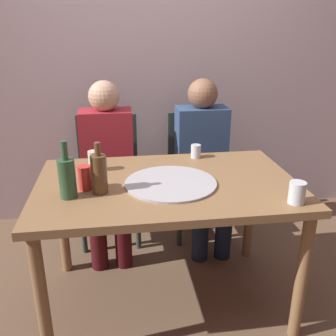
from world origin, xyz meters
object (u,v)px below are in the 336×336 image
guest_in_beanie (204,156)px  tumbler_near (94,161)px  soda_can (85,178)px  chair_right (198,165)px  tumbler_far (297,193)px  wine_glass (196,151)px  beer_bottle (99,173)px  pizza_tray (171,183)px  chair_left (109,170)px  dining_table (167,197)px  guest_in_sweater (107,160)px  wine_bottle (67,177)px

guest_in_beanie → tumbler_near: bearing=32.2°
soda_can → chair_right: size_ratio=0.14×
tumbler_far → guest_in_beanie: 1.04m
wine_glass → soda_can: bearing=-148.7°
beer_bottle → pizza_tray: bearing=8.5°
soda_can → tumbler_near: bearing=82.7°
beer_bottle → chair_right: beer_bottle is taller
pizza_tray → chair_left: 0.96m
guest_in_beanie → chair_right: bearing=-90.0°
dining_table → guest_in_sweater: size_ratio=1.15×
chair_left → pizza_tray: bearing=111.2°
tumbler_near → guest_in_sweater: bearing=82.6°
soda_can → chair_left: 0.92m
dining_table → wine_bottle: (-0.48, -0.12, 0.19)m
guest_in_sweater → guest_in_beanie: bearing=-180.0°
beer_bottle → guest_in_beanie: 1.05m
beer_bottle → wine_glass: size_ratio=3.12×
wine_bottle → guest_in_sweater: guest_in_sweater is taller
wine_glass → chair_right: 0.57m
beer_bottle → wine_glass: 0.72m
tumbler_near → tumbler_far: 1.07m
dining_table → guest_in_beanie: guest_in_beanie is taller
tumbler_far → wine_glass: 0.75m
beer_bottle → soda_can: bearing=146.8°
wine_glass → pizza_tray: bearing=-118.9°
wine_glass → dining_table: bearing=-123.1°
soda_can → guest_in_sweater: guest_in_sweater is taller
chair_right → guest_in_beanie: guest_in_beanie is taller
dining_table → pizza_tray: pizza_tray is taller
tumbler_far → soda_can: bearing=163.2°
dining_table → tumbler_far: bearing=-31.1°
wine_bottle → soda_can: wine_bottle is taller
wine_bottle → guest_in_sweater: size_ratio=0.24×
dining_table → wine_glass: size_ratio=16.55×
tumbler_near → tumbler_far: bearing=-30.3°
tumbler_far → wine_glass: (-0.32, 0.68, -0.01)m
wine_bottle → guest_in_sweater: bearing=78.4°
pizza_tray → chair_left: (-0.33, 0.86, -0.24)m
dining_table → guest_in_sweater: (-0.32, 0.68, -0.02)m
wine_bottle → guest_in_beanie: (0.84, 0.80, -0.21)m
guest_in_sweater → tumbler_far: bearing=130.8°
dining_table → chair_left: 0.90m
beer_bottle → chair_left: bearing=88.8°
tumbler_near → guest_in_sweater: (0.06, 0.46, -0.16)m
tumbler_near → chair_left: size_ratio=0.13×
chair_left → guest_in_sweater: guest_in_sweater is taller
soda_can → guest_in_sweater: size_ratio=0.10×
dining_table → wine_bottle: size_ratio=4.88×
wine_bottle → beer_bottle: wine_bottle is taller
guest_in_sweater → pizza_tray: bearing=115.2°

